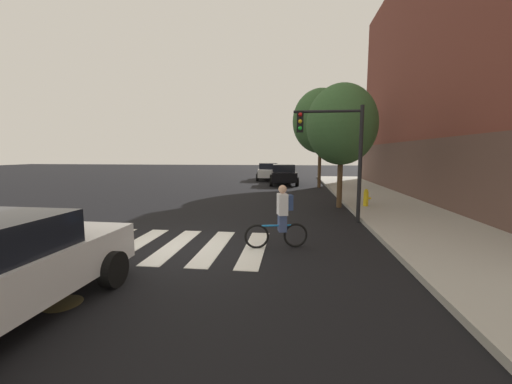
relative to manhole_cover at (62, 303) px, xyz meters
The scene contains 10 objects.
ground_plane 3.48m from the manhole_cover, 76.09° to the left, with size 120.00×120.00×0.00m, color black.
crosswalk_stripes 3.44m from the manhole_cover, 79.29° to the left, with size 4.96×3.20×0.01m.
manhole_cover is the anchor object (origin of this frame).
sedan_mid 20.99m from the manhole_cover, 81.61° to the left, with size 2.48×4.86×1.64m.
sedan_far 25.01m from the manhole_cover, 86.61° to the left, with size 2.49×4.81×1.62m.
cyclist 5.08m from the manhole_cover, 45.15° to the left, with size 1.68×0.47×1.69m.
traffic_light_near 9.25m from the manhole_cover, 52.26° to the left, with size 2.47×0.28×4.20m.
fire_hydrant 12.11m from the manhole_cover, 53.92° to the left, with size 0.33×0.22×0.78m.
street_tree_near 12.37m from the manhole_cover, 59.38° to the left, with size 3.17×3.17×5.64m.
street_tree_mid 20.13m from the manhole_cover, 72.85° to the left, with size 4.02×4.02×7.16m.
Camera 1 is at (2.99, -7.87, 2.51)m, focal length 21.65 mm.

